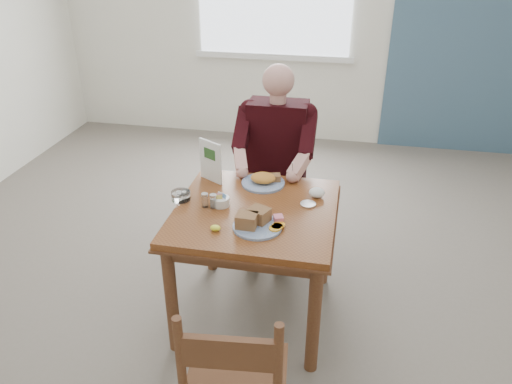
% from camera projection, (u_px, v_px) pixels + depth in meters
% --- Properties ---
extents(floor, '(6.00, 6.00, 0.00)m').
position_uv_depth(floor, '(255.00, 311.00, 3.17)').
color(floor, '#6A6256').
rests_on(floor, ground).
extents(wall_back, '(5.50, 0.00, 5.50)m').
position_uv_depth(wall_back, '(313.00, 10.00, 5.10)').
color(wall_back, white).
rests_on(wall_back, ground).
extents(accent_panel, '(1.60, 0.02, 2.80)m').
position_uv_depth(accent_panel, '(479.00, 15.00, 4.81)').
color(accent_panel, '#405F77').
rests_on(accent_panel, ground).
extents(lemon_wedge, '(0.07, 0.06, 0.03)m').
position_uv_depth(lemon_wedge, '(215.00, 228.00, 2.60)').
color(lemon_wedge, '#FAFF35').
rests_on(lemon_wedge, table).
extents(napkin, '(0.09, 0.08, 0.06)m').
position_uv_depth(napkin, '(317.00, 193.00, 2.92)').
color(napkin, white).
rests_on(napkin, table).
extents(metal_dish, '(0.10, 0.10, 0.01)m').
position_uv_depth(metal_dish, '(308.00, 204.00, 2.85)').
color(metal_dish, silver).
rests_on(metal_dish, table).
extents(table, '(0.92, 0.92, 0.75)m').
position_uv_depth(table, '(255.00, 226.00, 2.86)').
color(table, brown).
rests_on(table, ground).
extents(chair_far, '(0.42, 0.42, 0.95)m').
position_uv_depth(chair_far, '(277.00, 187.00, 3.63)').
color(chair_far, brown).
rests_on(chair_far, ground).
extents(diner, '(0.53, 0.56, 1.39)m').
position_uv_depth(diner, '(276.00, 150.00, 3.40)').
color(diner, gray).
rests_on(diner, chair_far).
extents(near_plate, '(0.30, 0.30, 0.09)m').
position_uv_depth(near_plate, '(256.00, 221.00, 2.63)').
color(near_plate, white).
rests_on(near_plate, table).
extents(far_plate, '(0.32, 0.32, 0.07)m').
position_uv_depth(far_plate, '(264.00, 180.00, 3.07)').
color(far_plate, white).
rests_on(far_plate, table).
extents(caddy, '(0.13, 0.13, 0.07)m').
position_uv_depth(caddy, '(221.00, 201.00, 2.83)').
color(caddy, white).
rests_on(caddy, table).
extents(shakers, '(0.09, 0.04, 0.08)m').
position_uv_depth(shakers, '(209.00, 201.00, 2.81)').
color(shakers, white).
rests_on(shakers, table).
extents(creamer, '(0.14, 0.14, 0.05)m').
position_uv_depth(creamer, '(181.00, 195.00, 2.90)').
color(creamer, white).
rests_on(creamer, table).
extents(menu, '(0.16, 0.10, 0.26)m').
position_uv_depth(menu, '(211.00, 161.00, 3.06)').
color(menu, white).
rests_on(menu, table).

